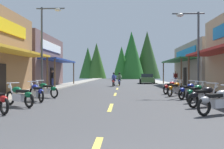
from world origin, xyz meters
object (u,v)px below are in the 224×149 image
(motorcycle_parked_left_2, at_px, (20,95))
(parked_car_curbside, at_px, (147,79))
(rider_cruising_trailing, at_px, (119,80))
(rider_cruising_lead, at_px, (114,80))
(motorcycle_parked_right_0, at_px, (218,101))
(motorcycle_parked_right_1, at_px, (205,96))
(motorcycle_parked_right_5, at_px, (171,87))
(motorcycle_parked_right_3, at_px, (189,90))
(motorcycle_parked_left_4, at_px, (46,89))
(motorcycle_parked_left_3, at_px, (36,92))
(streetlamp_left, at_px, (46,37))
(motorcycle_parked_right_2, at_px, (196,92))
(pedestrian_by_shop, at_px, (176,77))
(streetlamp_right, at_px, (193,40))
(motorcycle_parked_right_4, at_px, (175,88))
(pedestrian_browsing, at_px, (52,77))

(motorcycle_parked_left_2, bearing_deg, parked_car_curbside, -73.29)
(rider_cruising_trailing, bearing_deg, rider_cruising_lead, 155.03)
(motorcycle_parked_right_0, distance_m, rider_cruising_lead, 18.74)
(motorcycle_parked_right_1, bearing_deg, motorcycle_parked_right_5, 57.09)
(motorcycle_parked_right_3, relative_size, motorcycle_parked_left_4, 0.84)
(motorcycle_parked_left_3, bearing_deg, motorcycle_parked_right_1, -141.46)
(motorcycle_parked_right_5, relative_size, rider_cruising_trailing, 0.81)
(motorcycle_parked_right_5, bearing_deg, parked_car_curbside, 38.12)
(streetlamp_left, height_order, parked_car_curbside, streetlamp_left)
(streetlamp_left, xyz_separation_m, rider_cruising_trailing, (5.41, 10.31, -3.53))
(motorcycle_parked_right_2, bearing_deg, motorcycle_parked_right_3, 40.72)
(rider_cruising_lead, bearing_deg, motorcycle_parked_right_2, -158.11)
(motorcycle_parked_right_0, bearing_deg, motorcycle_parked_right_3, 55.10)
(motorcycle_parked_right_2, bearing_deg, pedestrian_by_shop, 32.72)
(motorcycle_parked_left_2, bearing_deg, motorcycle_parked_left_4, -53.44)
(streetlamp_right, height_order, motorcycle_parked_right_2, streetlamp_right)
(motorcycle_parked_right_0, relative_size, parked_car_curbside, 0.43)
(motorcycle_parked_right_1, distance_m, motorcycle_parked_right_4, 5.04)
(motorcycle_parked_left_4, bearing_deg, motorcycle_parked_right_0, 175.75)
(pedestrian_by_shop, bearing_deg, motorcycle_parked_right_4, 148.51)
(motorcycle_parked_left_4, relative_size, rider_cruising_trailing, 0.88)
(streetlamp_right, height_order, motorcycle_parked_right_5, streetlamp_right)
(motorcycle_parked_right_4, xyz_separation_m, rider_cruising_lead, (-4.37, 11.29, 0.17))
(motorcycle_parked_left_4, bearing_deg, motorcycle_parked_left_2, 122.24)
(motorcycle_parked_right_0, height_order, motorcycle_parked_left_4, same)
(motorcycle_parked_right_1, bearing_deg, parked_car_curbside, 56.12)
(motorcycle_parked_right_1, relative_size, pedestrian_browsing, 1.02)
(motorcycle_parked_left_2, distance_m, motorcycle_parked_left_3, 2.00)
(motorcycle_parked_right_0, relative_size, pedestrian_by_shop, 1.08)
(motorcycle_parked_right_2, xyz_separation_m, motorcycle_parked_left_3, (-8.23, 0.06, 0.00))
(streetlamp_right, relative_size, motorcycle_parked_right_4, 3.18)
(pedestrian_browsing, bearing_deg, rider_cruising_lead, -22.18)
(motorcycle_parked_right_1, relative_size, parked_car_curbside, 0.42)
(motorcycle_parked_right_1, xyz_separation_m, motorcycle_parked_left_2, (-8.07, -0.19, 0.00))
(motorcycle_parked_right_0, relative_size, motorcycle_parked_left_4, 1.00)
(motorcycle_parked_right_1, relative_size, rider_cruising_lead, 0.85)
(motorcycle_parked_left_3, relative_size, motorcycle_parked_left_4, 0.92)
(motorcycle_parked_right_0, bearing_deg, rider_cruising_lead, 72.72)
(streetlamp_left, height_order, motorcycle_parked_right_4, streetlamp_left)
(streetlamp_right, bearing_deg, motorcycle_parked_right_3, -111.30)
(motorcycle_parked_right_2, distance_m, motorcycle_parked_right_3, 1.48)
(motorcycle_parked_left_4, height_order, pedestrian_browsing, pedestrian_browsing)
(rider_cruising_lead, bearing_deg, motorcycle_parked_right_5, -151.58)
(streetlamp_left, relative_size, streetlamp_right, 1.16)
(motorcycle_parked_right_1, distance_m, pedestrian_browsing, 18.61)
(motorcycle_parked_right_4, bearing_deg, motorcycle_parked_left_2, 161.20)
(streetlamp_left, distance_m, rider_cruising_lead, 10.83)
(rider_cruising_lead, bearing_deg, motorcycle_parked_right_3, -156.13)
(streetlamp_left, height_order, motorcycle_parked_right_3, streetlamp_left)
(motorcycle_parked_right_0, xyz_separation_m, motorcycle_parked_left_4, (-8.00, 5.60, 0.00))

